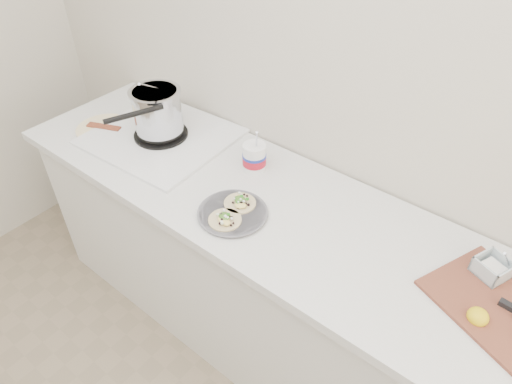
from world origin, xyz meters
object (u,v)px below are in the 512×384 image
Objects in this scene: stove at (159,120)px; taco_plate at (233,211)px; cutboard at (508,308)px; tub at (255,156)px; bacon_plate at (104,128)px.

stove reaches higher than taco_plate.
stove reaches higher than cutboard.
tub is 0.77m from bacon_plate.
cutboard reaches higher than taco_plate.
stove is 0.49m from tub.
cutboard is (0.91, 0.19, -0.00)m from taco_plate.
cutboard is at bearing -3.19° from stove.
bacon_plate is at bearing -154.23° from cutboard.
taco_plate is 1.18× the size of tub.
cutboard is at bearing 4.01° from bacon_plate.
bacon_plate is at bearing -158.80° from stove.
stove is 1.51m from cutboard.
tub is at bearing 6.66° from stove.
bacon_plate is (-0.85, 0.07, -0.01)m from taco_plate.
stove is 2.85× the size of tub.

